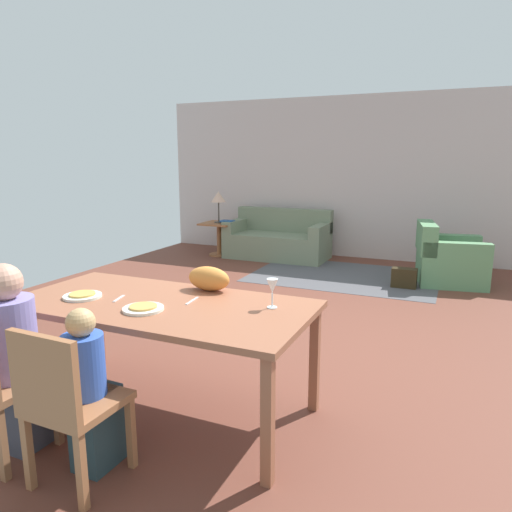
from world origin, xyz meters
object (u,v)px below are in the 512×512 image
at_px(wine_glass, 272,287).
at_px(book_lower, 230,222).
at_px(book_upper, 227,221).
at_px(person_man, 18,363).
at_px(side_table, 219,234).
at_px(dining_table, 161,312).
at_px(table_lamp, 218,198).
at_px(armchair, 447,260).
at_px(plate_near_man, 82,296).
at_px(dining_chair_child, 65,399).
at_px(cat, 209,279).
at_px(person_child, 91,395).
at_px(handbag, 404,278).
at_px(plate_near_child, 143,309).
at_px(couch, 278,240).

bearing_deg(wine_glass, book_lower, 119.55).
xyz_separation_m(wine_glass, book_upper, (-2.63, 4.54, -0.27)).
relative_size(person_man, side_table, 1.91).
distance_m(person_man, side_table, 5.65).
bearing_deg(wine_glass, dining_table, -165.69).
relative_size(dining_table, table_lamp, 3.63).
relative_size(armchair, book_upper, 4.51).
relative_size(dining_table, person_man, 1.77).
height_order(plate_near_man, side_table, plate_near_man).
xyz_separation_m(dining_chair_child, table_lamp, (-2.11, 5.60, 0.52)).
distance_m(side_table, book_lower, 0.30).
bearing_deg(cat, person_child, -95.27).
bearing_deg(table_lamp, handbag, -15.57).
bearing_deg(table_lamp, side_table, -90.00).
relative_size(cat, book_upper, 1.45).
distance_m(dining_chair_child, person_child, 0.18).
bearing_deg(armchair, person_man, -113.26).
relative_size(plate_near_man, table_lamp, 0.46).
distance_m(dining_table, dining_chair_child, 0.86).
distance_m(dining_chair_child, cat, 1.27).
xyz_separation_m(plate_near_man, plate_near_child, (0.54, -0.06, 0.00)).
bearing_deg(armchair, book_upper, 174.08).
xyz_separation_m(plate_near_child, wine_glass, (0.71, 0.36, 0.12)).
bearing_deg(side_table, person_man, -73.82).
relative_size(plate_near_child, book_upper, 1.14).
xyz_separation_m(person_man, table_lamp, (-1.57, 5.42, 0.50)).
bearing_deg(table_lamp, cat, -62.74).
distance_m(book_lower, book_upper, 0.07).
bearing_deg(person_child, cat, 81.81).
bearing_deg(couch, cat, -74.96).
bearing_deg(person_man, plate_near_man, 90.06).
distance_m(dining_chair_child, book_upper, 5.88).
xyz_separation_m(dining_table, plate_near_child, (0.00, -0.18, 0.08)).
bearing_deg(plate_near_child, dining_table, 90.00).
bearing_deg(book_lower, book_upper, -103.82).
height_order(plate_near_man, table_lamp, table_lamp).
bearing_deg(couch, person_man, -84.36).
bearing_deg(cat, armchair, 72.71).
distance_m(person_man, table_lamp, 5.67).
distance_m(dining_table, table_lamp, 5.22).
relative_size(plate_near_man, couch, 0.15).
height_order(person_man, armchair, person_man).
bearing_deg(dining_table, wine_glass, 14.31).
xyz_separation_m(cat, couch, (-1.25, 4.65, -0.54)).
bearing_deg(person_man, dining_chair_child, -18.09).
xyz_separation_m(dining_table, side_table, (-2.11, 4.76, -0.32)).
bearing_deg(wine_glass, handbag, 83.59).
relative_size(wine_glass, dining_chair_child, 0.21).
height_order(plate_near_child, armchair, armchair).
distance_m(dining_table, person_man, 0.87).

